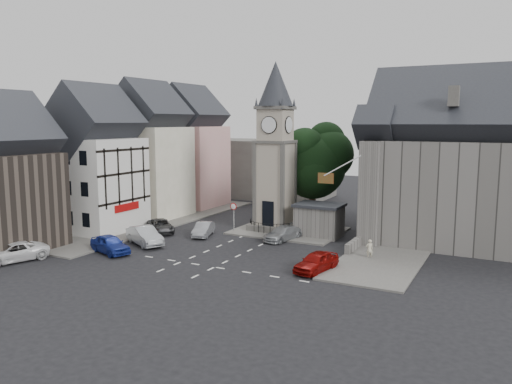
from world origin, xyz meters
The scene contains 25 objects.
ground centered at (0.00, 0.00, 0.00)m, with size 120.00×120.00×0.00m, color black.
pavement_west centered at (-12.50, 6.00, 0.07)m, with size 6.00×30.00×0.14m, color #595651.
pavement_east centered at (12.00, 8.00, 0.07)m, with size 6.00×26.00×0.14m, color #595651.
central_island centered at (1.50, 8.00, 0.08)m, with size 10.00×8.00×0.16m, color #595651.
road_markings centered at (0.00, -5.50, 0.01)m, with size 20.00×8.00×0.01m, color silver.
clock_tower centered at (0.00, 7.99, 8.12)m, with size 4.86×4.86×16.25m.
stone_shelter centered at (4.80, 7.50, 1.55)m, with size 4.30×3.30×3.08m.
town_tree centered at (2.00, 13.00, 6.97)m, with size 7.20×7.20×10.80m.
warning_sign_post centered at (-3.20, 5.43, 2.03)m, with size 0.70×0.19×2.85m.
terrace_pink centered at (-15.50, 16.00, 6.58)m, with size 8.10×7.60×12.80m.
terrace_cream centered at (-15.50, 8.00, 6.58)m, with size 8.10×7.60×12.80m.
terrace_tudor centered at (-15.50, 0.00, 6.19)m, with size 8.10×7.60×12.00m.
building_sw_stone centered at (-17.00, -9.00, 5.35)m, with size 8.60×7.60×10.40m.
backdrop_west centered at (-12.00, 28.00, 4.00)m, with size 20.00×10.00×8.00m, color #4C4944.
east_building centered at (15.59, 11.00, 6.26)m, with size 14.40×11.40×12.60m.
east_boundary_wall centered at (9.20, 10.00, 0.45)m, with size 0.40×16.00×0.90m, color #615E59.
flagpole centered at (8.00, 4.00, 7.00)m, with size 3.68×0.10×2.74m.
car_west_blue centered at (-8.18, -6.00, 0.74)m, with size 1.74×4.33×1.48m, color navy.
car_west_silver centered at (-7.50, -2.53, 0.79)m, with size 1.67×4.79×1.58m, color #A8ACB0.
car_west_grey centered at (-9.34, 1.96, 0.63)m, with size 2.08×4.52×1.26m, color #2C2C2E.
car_island_silver centered at (-4.83, 2.65, 0.64)m, with size 1.35×3.89×1.28m, color #92959A.
car_island_east centered at (2.50, 4.50, 0.64)m, with size 1.78×4.39×1.27m, color #979B9F.
car_east_red centered at (8.50, -3.00, 0.71)m, with size 1.68×4.17×1.42m, color maroon.
van_sw_white centered at (-13.00, -11.40, 0.73)m, with size 2.41×5.22×1.45m, color white.
pedestrian centered at (11.00, 2.00, 0.78)m, with size 0.57×0.37×1.56m, color beige.
Camera 1 is at (20.62, -35.55, 10.63)m, focal length 35.00 mm.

